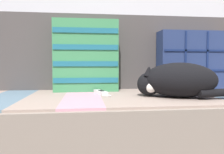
{
  "coord_description": "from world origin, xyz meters",
  "views": [
    {
      "loc": [
        -0.26,
        -1.02,
        0.53
      ],
      "look_at": [
        -0.13,
        0.07,
        0.47
      ],
      "focal_mm": 35.0,
      "sensor_mm": 36.0,
      "label": 1
    }
  ],
  "objects_px": {
    "throw_pillow_striped": "(86,56)",
    "couch": "(134,127)",
    "sleeping_cat": "(176,81)",
    "throw_pillow_quilted": "(191,61)",
    "game_remote_far": "(101,92)"
  },
  "relations": [
    {
      "from": "throw_pillow_striped",
      "to": "couch",
      "type": "bearing_deg",
      "value": -34.85
    },
    {
      "from": "throw_pillow_striped",
      "to": "sleeping_cat",
      "type": "bearing_deg",
      "value": -35.5
    },
    {
      "from": "sleeping_cat",
      "to": "couch",
      "type": "bearing_deg",
      "value": 143.57
    },
    {
      "from": "throw_pillow_quilted",
      "to": "game_remote_far",
      "type": "distance_m",
      "value": 0.65
    },
    {
      "from": "throw_pillow_striped",
      "to": "throw_pillow_quilted",
      "type": "bearing_deg",
      "value": 0.04
    },
    {
      "from": "couch",
      "to": "game_remote_far",
      "type": "relative_size",
      "value": 10.5
    },
    {
      "from": "couch",
      "to": "throw_pillow_striped",
      "type": "relative_size",
      "value": 4.61
    },
    {
      "from": "couch",
      "to": "game_remote_far",
      "type": "height_order",
      "value": "game_remote_far"
    },
    {
      "from": "couch",
      "to": "throw_pillow_quilted",
      "type": "relative_size",
      "value": 4.59
    },
    {
      "from": "throw_pillow_quilted",
      "to": "throw_pillow_striped",
      "type": "xyz_separation_m",
      "value": [
        -0.68,
        -0.0,
        0.03
      ]
    },
    {
      "from": "throw_pillow_quilted",
      "to": "throw_pillow_striped",
      "type": "height_order",
      "value": "throw_pillow_striped"
    },
    {
      "from": "throw_pillow_striped",
      "to": "sleeping_cat",
      "type": "height_order",
      "value": "throw_pillow_striped"
    },
    {
      "from": "couch",
      "to": "game_remote_far",
      "type": "distance_m",
      "value": 0.27
    },
    {
      "from": "couch",
      "to": "throw_pillow_striped",
      "type": "xyz_separation_m",
      "value": [
        -0.26,
        0.18,
        0.4
      ]
    },
    {
      "from": "couch",
      "to": "sleeping_cat",
      "type": "height_order",
      "value": "sleeping_cat"
    }
  ]
}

